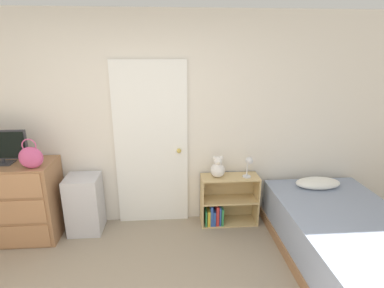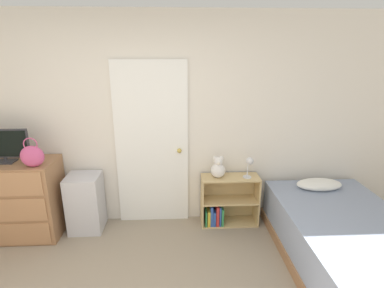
% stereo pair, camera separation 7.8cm
% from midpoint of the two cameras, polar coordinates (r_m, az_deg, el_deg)
% --- Properties ---
extents(wall_back, '(10.00, 0.06, 2.55)m').
position_cam_midpoint_polar(wall_back, '(3.64, -10.32, 3.88)').
color(wall_back, silver).
rests_on(wall_back, ground_plane).
extents(door_closed, '(0.87, 0.09, 2.02)m').
position_cam_midpoint_polar(door_closed, '(3.65, -8.34, -0.34)').
color(door_closed, white).
rests_on(door_closed, ground_plane).
extents(dresser, '(1.03, 0.52, 0.92)m').
position_cam_midpoint_polar(dresser, '(4.06, -31.65, -9.29)').
color(dresser, '#996B47').
rests_on(dresser, ground_plane).
extents(tv, '(0.56, 0.16, 0.38)m').
position_cam_midpoint_polar(tv, '(3.84, -33.19, -0.41)').
color(tv, '#2D2D33').
rests_on(tv, dresser).
extents(handbag, '(0.25, 0.12, 0.32)m').
position_cam_midpoint_polar(handbag, '(3.56, -28.90, -2.23)').
color(handbag, '#C64C7F').
rests_on(handbag, dresser).
extents(storage_bin, '(0.39, 0.37, 0.70)m').
position_cam_midpoint_polar(storage_bin, '(3.88, -20.29, -10.69)').
color(storage_bin, silver).
rests_on(storage_bin, ground_plane).
extents(bookshelf, '(0.71, 0.28, 0.63)m').
position_cam_midpoint_polar(bookshelf, '(3.87, 5.65, -11.18)').
color(bookshelf, tan).
rests_on(bookshelf, ground_plane).
extents(teddy_bear, '(0.18, 0.18, 0.27)m').
position_cam_midpoint_polar(teddy_bear, '(3.64, 4.31, -4.59)').
color(teddy_bear, silver).
rests_on(teddy_bear, bookshelf).
extents(desk_lamp, '(0.12, 0.11, 0.26)m').
position_cam_midpoint_polar(desk_lamp, '(3.65, 10.18, -3.60)').
color(desk_lamp, silver).
rests_on(desk_lamp, bookshelf).
extents(bed, '(1.20, 1.95, 0.63)m').
position_cam_midpoint_polar(bed, '(3.56, 26.71, -15.87)').
color(bed, '#996B47').
rests_on(bed, ground_plane).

